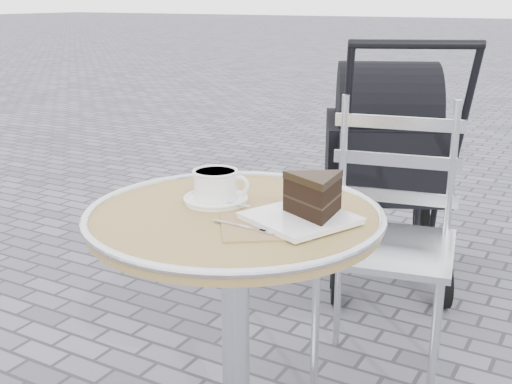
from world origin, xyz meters
The scene contains 5 objects.
cafe_table centered at (0.00, 0.00, 0.57)m, with size 0.72×0.72×0.74m.
cappuccino_set centered at (-0.08, 0.05, 0.77)m, with size 0.18×0.16×0.08m.
cake_plate_set centered at (0.19, 0.03, 0.78)m, with size 0.34×0.33×0.11m.
bistro_chair centered at (0.17, 0.68, 0.57)m, with size 0.48×0.48×0.92m.
baby_stroller centered at (-0.11, 1.49, 0.49)m, with size 0.86×1.14×1.09m.
Camera 1 is at (0.76, -1.24, 1.22)m, focal length 45.00 mm.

